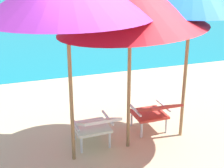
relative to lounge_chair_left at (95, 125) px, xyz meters
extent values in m
plane|color=#CCB78E|center=(0.49, 3.99, -0.40)|extent=(40.00, 40.00, 0.00)
cube|color=teal|center=(0.49, 12.33, -0.40)|extent=(40.00, 18.00, 0.01)
cube|color=silver|center=(0.00, 0.17, -0.12)|extent=(0.53, 0.51, 0.04)
cube|color=silver|center=(0.00, -0.19, 0.15)|extent=(0.53, 0.53, 0.27)
cylinder|color=silver|center=(-0.23, 0.38, -0.27)|extent=(0.04, 0.04, 0.26)
cylinder|color=silver|center=(0.21, 0.39, -0.27)|extent=(0.04, 0.04, 0.26)
cylinder|color=silver|center=(-0.22, -0.04, -0.27)|extent=(0.04, 0.04, 0.26)
cylinder|color=silver|center=(0.22, -0.03, -0.27)|extent=(0.04, 0.04, 0.26)
cube|color=silver|center=(-0.26, 0.17, 0.00)|extent=(0.04, 0.50, 0.03)
cube|color=silver|center=(0.26, 0.18, 0.00)|extent=(0.04, 0.50, 0.03)
cube|color=red|center=(1.02, 0.32, -0.12)|extent=(0.53, 0.51, 0.04)
cube|color=red|center=(1.02, -0.05, 0.15)|extent=(0.53, 0.52, 0.27)
cylinder|color=silver|center=(0.80, 0.52, -0.27)|extent=(0.04, 0.04, 0.26)
cylinder|color=silver|center=(1.24, 0.53, -0.27)|extent=(0.04, 0.04, 0.26)
cylinder|color=silver|center=(0.80, 0.10, -0.27)|extent=(0.04, 0.04, 0.26)
cylinder|color=silver|center=(1.24, 0.11, -0.27)|extent=(0.04, 0.04, 0.26)
cube|color=silver|center=(0.76, 0.31, 0.00)|extent=(0.04, 0.50, 0.03)
cube|color=silver|center=(1.28, 0.32, 0.00)|extent=(0.04, 0.50, 0.03)
cylinder|color=olive|center=(-0.36, -0.16, 0.62)|extent=(0.05, 0.05, 2.06)
cylinder|color=olive|center=(0.50, -0.08, 0.52)|extent=(0.05, 0.05, 1.84)
cone|color=red|center=(0.50, -0.08, 1.73)|extent=(2.74, 2.71, 0.81)
cylinder|color=olive|center=(1.43, -0.03, 0.61)|extent=(0.05, 0.05, 2.03)
camera|label=1|loc=(-1.15, -4.22, 2.29)|focal=53.49mm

